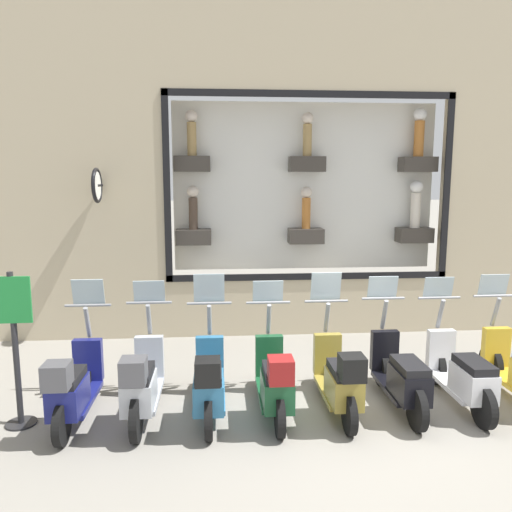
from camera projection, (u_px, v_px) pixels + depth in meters
name	position (u px, v px, depth m)	size (l,w,h in m)	color
ground_plane	(357.00, 420.00, 6.09)	(120.00, 120.00, 0.00)	gray
building_facade	(310.00, 46.00, 8.83)	(1.22, 36.00, 10.27)	tan
scooter_white_1	(462.00, 375.00, 6.39)	(1.80, 0.60, 1.55)	black
scooter_black_2	(401.00, 377.00, 6.33)	(1.80, 0.60, 1.58)	black
scooter_olive_3	(339.00, 378.00, 6.20)	(1.79, 0.61, 1.64)	black
scooter_green_4	(275.00, 381.00, 6.13)	(1.79, 0.60, 1.54)	black
scooter_teal_5	(209.00, 382.00, 6.08)	(1.79, 0.61, 1.65)	black
scooter_silver_6	(142.00, 383.00, 6.02)	(1.80, 0.61, 1.56)	black
scooter_navy_7	(73.00, 387.00, 5.95)	(1.79, 0.61, 1.60)	black
shop_sign_post	(15.00, 343.00, 5.83)	(0.36, 0.45, 1.87)	#232326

